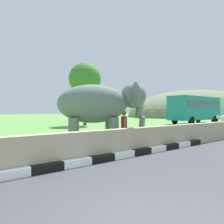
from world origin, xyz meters
TOP-DOWN VIEW (x-y plane):
  - striped_curb at (-0.35, 3.72)m, footprint 16.20×0.20m
  - barrier_parapet at (2.00, 4.02)m, footprint 28.00×0.36m
  - elephant at (3.40, 5.90)m, footprint 3.99×3.35m
  - person_handler at (4.50, 5.61)m, footprint 0.44×0.58m
  - bus_teal at (23.74, 13.18)m, footprint 8.93×2.65m
  - tree_distant at (10.31, 18.87)m, footprint 3.64×3.64m
  - hill_east at (55.00, 30.75)m, footprint 43.70×34.96m

SIDE VIEW (x-z plane):
  - hill_east at x=55.00m, z-range -7.61..7.61m
  - striped_curb at x=-0.35m, z-range 0.00..0.24m
  - barrier_parapet at x=2.00m, z-range 0.00..1.00m
  - person_handler at x=4.50m, z-range 0.10..1.75m
  - elephant at x=3.40m, z-range 0.45..3.38m
  - bus_teal at x=23.74m, z-range 0.33..3.83m
  - tree_distant at x=10.31m, z-range 1.71..8.83m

